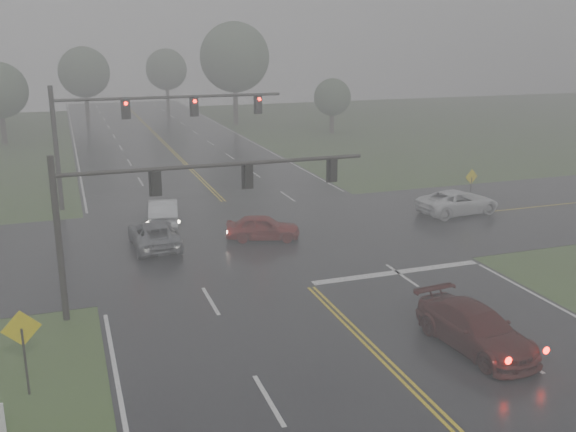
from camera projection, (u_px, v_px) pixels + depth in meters
name	position (u px, v px, depth m)	size (l,w,h in m)	color
main_road	(269.00, 247.00, 33.64)	(18.00, 160.00, 0.02)	black
cross_street	(258.00, 236.00, 35.45)	(120.00, 14.00, 0.02)	black
stop_bar	(397.00, 273.00, 29.98)	(8.50, 0.50, 0.01)	silver
sedan_maroon	(474.00, 348.00, 22.78)	(2.08, 5.11, 1.48)	#3B0D0A
sedan_red	(263.00, 240.00, 34.86)	(1.61, 3.99, 1.36)	maroon
sedan_silver	(164.00, 225.00, 37.63)	(1.62, 4.65, 1.53)	silver
car_grey	(155.00, 247.00, 33.63)	(2.25, 4.89, 1.36)	slate
pickup_white	(457.00, 214.00, 39.93)	(2.43, 5.27, 1.46)	silver
signal_gantry_near	(161.00, 197.00, 25.08)	(12.58, 0.28, 6.49)	black
signal_gantry_far	(130.00, 120.00, 40.80)	(14.77, 0.39, 7.79)	black
sign_diamond_west	(23.00, 338.00, 19.35)	(1.16, 0.21, 2.80)	black
sign_diamond_east	(471.00, 181.00, 41.46)	(1.00, 0.20, 2.41)	black
tree_ne_a	(235.00, 57.00, 77.52)	(8.42, 8.42, 12.37)	#322A21
tree_n_mid	(84.00, 72.00, 81.40)	(6.41, 6.41, 9.41)	#322A21
tree_e_near	(332.00, 97.00, 71.86)	(4.17, 4.17, 6.12)	#322A21
tree_n_far	(166.00, 69.00, 94.66)	(6.06, 6.06, 8.90)	#322A21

